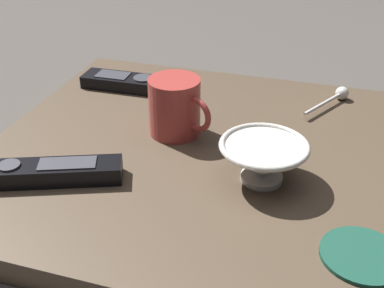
% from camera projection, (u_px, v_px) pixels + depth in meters
% --- Properties ---
extents(ground_plane, '(6.00, 6.00, 0.00)m').
position_uv_depth(ground_plane, '(202.00, 168.00, 0.77)').
color(ground_plane, '#47423D').
extents(table, '(0.64, 0.59, 0.04)m').
position_uv_depth(table, '(202.00, 158.00, 0.76)').
color(table, '#4C3D2D').
rests_on(table, ground).
extents(cereal_bowl, '(0.12, 0.12, 0.06)m').
position_uv_depth(cereal_bowl, '(263.00, 159.00, 0.66)').
color(cereal_bowl, beige).
rests_on(cereal_bowl, table).
extents(coffee_mug, '(0.11, 0.08, 0.09)m').
position_uv_depth(coffee_mug, '(176.00, 107.00, 0.76)').
color(coffee_mug, '#A53833').
rests_on(coffee_mug, table).
extents(teaspoon, '(0.07, 0.12, 0.02)m').
position_uv_depth(teaspoon, '(338.00, 95.00, 0.88)').
color(teaspoon, silver).
rests_on(teaspoon, table).
extents(tv_remote_near, '(0.15, 0.06, 0.03)m').
position_uv_depth(tv_remote_near, '(123.00, 82.00, 0.93)').
color(tv_remote_near, black).
rests_on(tv_remote_near, table).
extents(tv_remote_far, '(0.20, 0.11, 0.03)m').
position_uv_depth(tv_remote_far, '(51.00, 172.00, 0.67)').
color(tv_remote_far, black).
rests_on(tv_remote_far, table).
extents(drink_coaster, '(0.09, 0.09, 0.01)m').
position_uv_depth(drink_coaster, '(362.00, 255.00, 0.55)').
color(drink_coaster, '#194738').
rests_on(drink_coaster, table).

